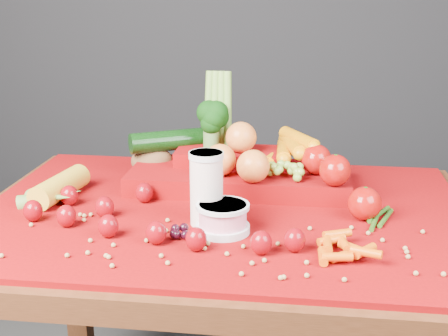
# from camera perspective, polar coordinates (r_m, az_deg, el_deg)

# --- Properties ---
(table) EXTENTS (1.10, 0.80, 0.75)m
(table) POSITION_cam_1_polar(r_m,az_deg,el_deg) (1.40, -0.11, -7.86)
(table) COLOR #32190B
(table) RESTS_ON ground
(red_cloth) EXTENTS (1.05, 0.75, 0.01)m
(red_cloth) POSITION_cam_1_polar(r_m,az_deg,el_deg) (1.36, -0.11, -4.02)
(red_cloth) COLOR #7B0405
(red_cloth) RESTS_ON table
(milk_glass) EXTENTS (0.07, 0.07, 0.15)m
(milk_glass) POSITION_cam_1_polar(r_m,az_deg,el_deg) (1.26, -1.61, -1.65)
(milk_glass) COLOR beige
(milk_glass) RESTS_ON red_cloth
(yogurt_bowl) EXTENTS (0.11, 0.11, 0.06)m
(yogurt_bowl) POSITION_cam_1_polar(r_m,az_deg,el_deg) (1.23, -0.12, -4.51)
(yogurt_bowl) COLOR silver
(yogurt_bowl) RESTS_ON red_cloth
(strawberry_scatter) EXTENTS (0.58, 0.28, 0.05)m
(strawberry_scatter) POSITION_cam_1_polar(r_m,az_deg,el_deg) (1.26, -7.76, -4.52)
(strawberry_scatter) COLOR maroon
(strawberry_scatter) RESTS_ON red_cloth
(dark_grape_cluster) EXTENTS (0.06, 0.05, 0.03)m
(dark_grape_cluster) POSITION_cam_1_polar(r_m,az_deg,el_deg) (1.21, -3.71, -5.91)
(dark_grape_cluster) COLOR black
(dark_grape_cluster) RESTS_ON red_cloth
(soybean_scatter) EXTENTS (0.84, 0.24, 0.01)m
(soybean_scatter) POSITION_cam_1_polar(r_m,az_deg,el_deg) (1.18, -1.42, -7.02)
(soybean_scatter) COLOR #A37F46
(soybean_scatter) RESTS_ON red_cloth
(corn_ear) EXTENTS (0.21, 0.25, 0.06)m
(corn_ear) POSITION_cam_1_polar(r_m,az_deg,el_deg) (1.44, -15.34, -2.32)
(corn_ear) COLOR gold
(corn_ear) RESTS_ON red_cloth
(potato) EXTENTS (0.11, 0.08, 0.07)m
(potato) POSITION_cam_1_polar(r_m,az_deg,el_deg) (1.59, -6.57, 0.60)
(potato) COLOR #503A1E
(potato) RESTS_ON red_cloth
(baby_carrot_pile) EXTENTS (0.18, 0.17, 0.03)m
(baby_carrot_pile) POSITION_cam_1_polar(r_m,az_deg,el_deg) (1.17, 10.67, -6.99)
(baby_carrot_pile) COLOR #CD4E07
(baby_carrot_pile) RESTS_ON red_cloth
(green_bean_pile) EXTENTS (0.14, 0.12, 0.01)m
(green_bean_pile) POSITION_cam_1_polar(r_m,az_deg,el_deg) (1.35, 13.88, -4.28)
(green_bean_pile) COLOR #245012
(green_bean_pile) RESTS_ON red_cloth
(produce_mound) EXTENTS (0.60, 0.38, 0.27)m
(produce_mound) POSITION_cam_1_polar(r_m,az_deg,el_deg) (1.49, 1.95, 0.43)
(produce_mound) COLOR #7B0405
(produce_mound) RESTS_ON red_cloth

